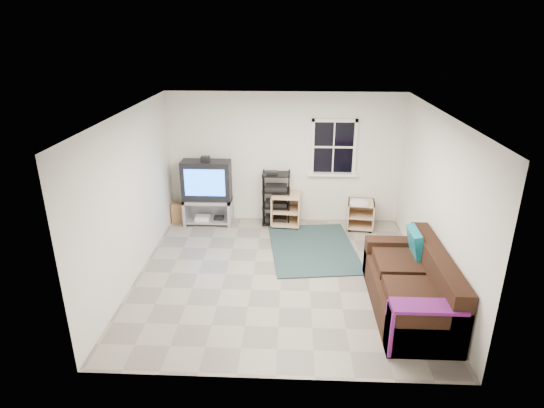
{
  "coord_description": "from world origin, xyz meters",
  "views": [
    {
      "loc": [
        0.14,
        -6.38,
        3.74
      ],
      "look_at": [
        -0.16,
        0.4,
        1.08
      ],
      "focal_mm": 30.0,
      "sensor_mm": 36.0,
      "label": 1
    }
  ],
  "objects_px": {
    "tv_unit": "(207,187)",
    "sofa": "(412,288)",
    "side_table_left": "(286,208)",
    "av_rack": "(276,201)",
    "side_table_right": "(360,212)"
  },
  "relations": [
    {
      "from": "side_table_right",
      "to": "sofa",
      "type": "bearing_deg",
      "value": -83.2
    },
    {
      "from": "tv_unit",
      "to": "sofa",
      "type": "xyz_separation_m",
      "value": [
        3.37,
        -2.9,
        -0.42
      ]
    },
    {
      "from": "tv_unit",
      "to": "side_table_left",
      "type": "height_order",
      "value": "tv_unit"
    },
    {
      "from": "av_rack",
      "to": "side_table_right",
      "type": "distance_m",
      "value": 1.68
    },
    {
      "from": "tv_unit",
      "to": "sofa",
      "type": "height_order",
      "value": "tv_unit"
    },
    {
      "from": "av_rack",
      "to": "side_table_right",
      "type": "relative_size",
      "value": 1.88
    },
    {
      "from": "side_table_left",
      "to": "sofa",
      "type": "xyz_separation_m",
      "value": [
        1.79,
        -2.9,
        -0.01
      ]
    },
    {
      "from": "sofa",
      "to": "tv_unit",
      "type": "bearing_deg",
      "value": 139.31
    },
    {
      "from": "av_rack",
      "to": "side_table_left",
      "type": "bearing_deg",
      "value": -9.85
    },
    {
      "from": "tv_unit",
      "to": "side_table_right",
      "type": "height_order",
      "value": "tv_unit"
    },
    {
      "from": "side_table_left",
      "to": "sofa",
      "type": "distance_m",
      "value": 3.41
    },
    {
      "from": "tv_unit",
      "to": "side_table_right",
      "type": "bearing_deg",
      "value": -1.89
    },
    {
      "from": "av_rack",
      "to": "sofa",
      "type": "distance_m",
      "value": 3.56
    },
    {
      "from": "av_rack",
      "to": "tv_unit",
      "type": "bearing_deg",
      "value": -178.24
    },
    {
      "from": "av_rack",
      "to": "side_table_right",
      "type": "xyz_separation_m",
      "value": [
        1.67,
        -0.14,
        -0.15
      ]
    }
  ]
}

